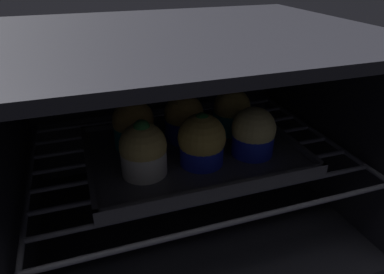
% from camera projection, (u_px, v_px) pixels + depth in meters
% --- Properties ---
extents(oven_cavity, '(0.59, 0.47, 0.37)m').
position_uv_depth(oven_cavity, '(183.00, 128.00, 0.65)').
color(oven_cavity, black).
rests_on(oven_cavity, ground).
extents(oven_rack, '(0.55, 0.42, 0.01)m').
position_uv_depth(oven_rack, '(190.00, 155.00, 0.63)').
color(oven_rack, '#51515B').
rests_on(oven_rack, oven_cavity).
extents(baking_tray, '(0.36, 0.27, 0.02)m').
position_uv_depth(baking_tray, '(192.00, 152.00, 0.62)').
color(baking_tray, '#4C4C51').
rests_on(baking_tray, oven_rack).
extents(muffin_row0_col0, '(0.07, 0.07, 0.09)m').
position_uv_depth(muffin_row0_col0, '(143.00, 151.00, 0.53)').
color(muffin_row0_col0, silver).
rests_on(muffin_row0_col0, baking_tray).
extents(muffin_row0_col1, '(0.08, 0.08, 0.09)m').
position_uv_depth(muffin_row0_col1, '(202.00, 141.00, 0.56)').
color(muffin_row0_col1, '#1928B7').
rests_on(muffin_row0_col1, baking_tray).
extents(muffin_row0_col2, '(0.07, 0.07, 0.08)m').
position_uv_depth(muffin_row0_col2, '(253.00, 133.00, 0.59)').
color(muffin_row0_col2, '#1928B7').
rests_on(muffin_row0_col2, baking_tray).
extents(muffin_row1_col0, '(0.07, 0.07, 0.09)m').
position_uv_depth(muffin_row1_col0, '(134.00, 125.00, 0.61)').
color(muffin_row1_col0, '#0C8C84').
rests_on(muffin_row1_col0, baking_tray).
extents(muffin_row1_col1, '(0.07, 0.07, 0.09)m').
position_uv_depth(muffin_row1_col1, '(182.00, 119.00, 0.64)').
color(muffin_row1_col1, '#1928B7').
rests_on(muffin_row1_col1, baking_tray).
extents(muffin_row1_col2, '(0.07, 0.07, 0.08)m').
position_uv_depth(muffin_row1_col2, '(232.00, 112.00, 0.67)').
color(muffin_row1_col2, '#0C8C84').
rests_on(muffin_row1_col2, baking_tray).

